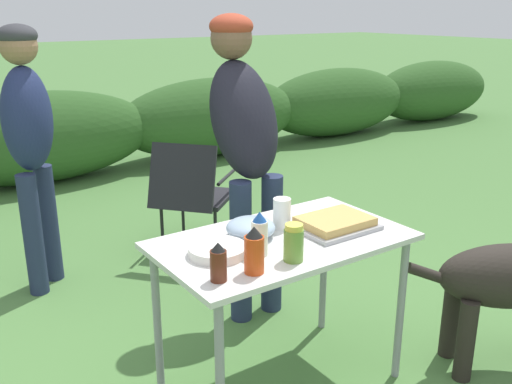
{
  "coord_description": "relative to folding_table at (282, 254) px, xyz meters",
  "views": [
    {
      "loc": [
        -1.4,
        -1.82,
        1.69
      ],
      "look_at": [
        0.01,
        0.22,
        0.89
      ],
      "focal_mm": 40.0,
      "sensor_mm": 36.0,
      "label": 1
    }
  ],
  "objects": [
    {
      "name": "folding_table",
      "position": [
        0.0,
        0.0,
        0.0
      ],
      "size": [
        1.1,
        0.64,
        0.74
      ],
      "color": "silver",
      "rests_on": "ground"
    },
    {
      "name": "camp_chair_green_behind_table",
      "position": [
        0.4,
        1.58,
        -0.2
      ],
      "size": [
        0.75,
        0.73,
        0.83
      ],
      "rotation": [
        0.0,
        0.0,
        -0.86
      ],
      "color": "#232328",
      "rests_on": "ground"
    },
    {
      "name": "standing_person_in_red_jacket",
      "position": [
        -0.63,
        1.65,
        0.34
      ],
      "size": [
        0.44,
        0.44,
        1.61
      ],
      "rotation": [
        0.0,
        0.0,
        0.82
      ],
      "color": "#232D4C",
      "rests_on": "ground"
    },
    {
      "name": "shrub_hedge",
      "position": [
        0.0,
        4.02,
        -0.2
      ],
      "size": [
        14.4,
        0.9,
        0.92
      ],
      "color": "#2D5623",
      "rests_on": "ground"
    },
    {
      "name": "hot_sauce_bottle",
      "position": [
        -0.29,
        -0.21,
        0.17
      ],
      "size": [
        0.08,
        0.08,
        0.19
      ],
      "color": "#CC4214",
      "rests_on": "folding_table"
    },
    {
      "name": "relish_jar",
      "position": [
        -0.1,
        -0.21,
        0.15
      ],
      "size": [
        0.08,
        0.08,
        0.15
      ],
      "color": "olive",
      "rests_on": "folding_table"
    },
    {
      "name": "mayo_bottle",
      "position": [
        -0.18,
        -0.09,
        0.16
      ],
      "size": [
        0.07,
        0.07,
        0.19
      ],
      "color": "silver",
      "rests_on": "folding_table"
    },
    {
      "name": "mixing_bowl",
      "position": [
        -0.11,
        0.09,
        0.12
      ],
      "size": [
        0.22,
        0.22,
        0.09
      ],
      "primitive_type": "ellipsoid",
      "color": "#99B2CC",
      "rests_on": "folding_table"
    },
    {
      "name": "bbq_sauce_bottle",
      "position": [
        -0.44,
        -0.19,
        0.15
      ],
      "size": [
        0.06,
        0.06,
        0.15
      ],
      "color": "#562314",
      "rests_on": "folding_table"
    },
    {
      "name": "food_tray",
      "position": [
        0.26,
        -0.05,
        0.1
      ],
      "size": [
        0.35,
        0.27,
        0.06
      ],
      "color": "#9E9EA3",
      "rests_on": "folding_table"
    },
    {
      "name": "standing_person_in_dark_puffer",
      "position": [
        0.28,
        0.72,
        0.38
      ],
      "size": [
        0.39,
        0.51,
        1.67
      ],
      "rotation": [
        0.0,
        0.0,
        -0.03
      ],
      "color": "#232D4C",
      "rests_on": "ground"
    },
    {
      "name": "paper_cup_stack",
      "position": [
        0.07,
        0.1,
        0.15
      ],
      "size": [
        0.08,
        0.08,
        0.14
      ],
      "primitive_type": "cylinder",
      "color": "white",
      "rests_on": "folding_table"
    },
    {
      "name": "ground_plane",
      "position": [
        0.0,
        0.0,
        -0.66
      ],
      "size": [
        60.0,
        60.0,
        0.0
      ],
      "primitive_type": "plane",
      "color": "#4C7A3D"
    },
    {
      "name": "plate_stack",
      "position": [
        -0.32,
        0.01,
        0.1
      ],
      "size": [
        0.24,
        0.24,
        0.04
      ],
      "primitive_type": "cylinder",
      "color": "white",
      "rests_on": "folding_table"
    }
  ]
}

